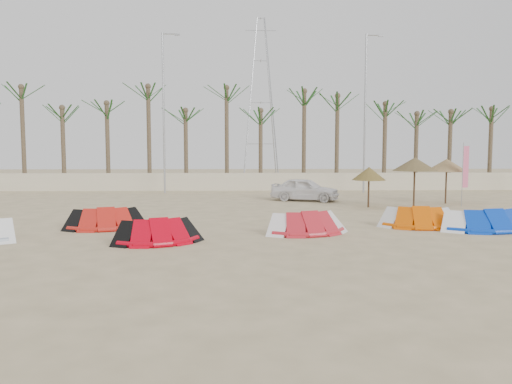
{
  "coord_description": "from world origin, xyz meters",
  "views": [
    {
      "loc": [
        -0.57,
        -14.91,
        3.15
      ],
      "look_at": [
        0.0,
        6.0,
        1.3
      ],
      "focal_mm": 35.0,
      "sensor_mm": 36.0,
      "label": 1
    }
  ],
  "objects_px": {
    "kite_red_right": "(307,222)",
    "parasol_right": "(447,165)",
    "kite_red_mid": "(160,230)",
    "kite_blue": "(484,218)",
    "parasol_left": "(369,174)",
    "parasol_mid": "(415,164)",
    "kite_red_left": "(108,217)",
    "kite_orange": "(417,216)",
    "car": "(305,189)"
  },
  "relations": [
    {
      "from": "kite_blue",
      "to": "parasol_right",
      "type": "height_order",
      "value": "parasol_right"
    },
    {
      "from": "kite_orange",
      "to": "kite_blue",
      "type": "height_order",
      "value": "same"
    },
    {
      "from": "kite_orange",
      "to": "parasol_right",
      "type": "relative_size",
      "value": 1.27
    },
    {
      "from": "kite_red_right",
      "to": "parasol_right",
      "type": "xyz_separation_m",
      "value": [
        9.15,
        9.55,
        1.77
      ]
    },
    {
      "from": "kite_red_mid",
      "to": "parasol_mid",
      "type": "relative_size",
      "value": 1.23
    },
    {
      "from": "kite_red_mid",
      "to": "kite_orange",
      "type": "bearing_deg",
      "value": 17.23
    },
    {
      "from": "car",
      "to": "kite_orange",
      "type": "bearing_deg",
      "value": -140.97
    },
    {
      "from": "kite_red_left",
      "to": "kite_red_mid",
      "type": "height_order",
      "value": "same"
    },
    {
      "from": "parasol_left",
      "to": "car",
      "type": "relative_size",
      "value": 0.53
    },
    {
      "from": "kite_red_left",
      "to": "kite_red_right",
      "type": "bearing_deg",
      "value": -9.91
    },
    {
      "from": "parasol_left",
      "to": "kite_blue",
      "type": "bearing_deg",
      "value": -69.55
    },
    {
      "from": "kite_blue",
      "to": "parasol_left",
      "type": "xyz_separation_m",
      "value": [
        -2.7,
        7.23,
        1.37
      ]
    },
    {
      "from": "kite_red_mid",
      "to": "parasol_left",
      "type": "xyz_separation_m",
      "value": [
        9.49,
        9.55,
        1.38
      ]
    },
    {
      "from": "kite_red_left",
      "to": "kite_orange",
      "type": "height_order",
      "value": "same"
    },
    {
      "from": "kite_red_left",
      "to": "parasol_left",
      "type": "xyz_separation_m",
      "value": [
        12.03,
        6.52,
        1.38
      ]
    },
    {
      "from": "kite_red_left",
      "to": "kite_red_right",
      "type": "xyz_separation_m",
      "value": [
        7.73,
        -1.35,
        0.0
      ]
    },
    {
      "from": "kite_red_right",
      "to": "kite_blue",
      "type": "relative_size",
      "value": 0.87
    },
    {
      "from": "parasol_mid",
      "to": "car",
      "type": "height_order",
      "value": "parasol_mid"
    },
    {
      "from": "kite_red_mid",
      "to": "kite_blue",
      "type": "distance_m",
      "value": 12.4
    },
    {
      "from": "parasol_left",
      "to": "parasol_mid",
      "type": "bearing_deg",
      "value": -9.82
    },
    {
      "from": "kite_red_mid",
      "to": "parasol_right",
      "type": "height_order",
      "value": "parasol_right"
    },
    {
      "from": "kite_orange",
      "to": "kite_blue",
      "type": "bearing_deg",
      "value": -16.93
    },
    {
      "from": "parasol_left",
      "to": "parasol_right",
      "type": "bearing_deg",
      "value": 19.16
    },
    {
      "from": "parasol_right",
      "to": "car",
      "type": "relative_size",
      "value": 0.63
    },
    {
      "from": "kite_red_mid",
      "to": "kite_orange",
      "type": "distance_m",
      "value": 10.27
    },
    {
      "from": "car",
      "to": "kite_blue",
      "type": "bearing_deg",
      "value": -131.28
    },
    {
      "from": "kite_red_left",
      "to": "parasol_right",
      "type": "relative_size",
      "value": 1.32
    },
    {
      "from": "kite_red_left",
      "to": "parasol_left",
      "type": "distance_m",
      "value": 13.75
    },
    {
      "from": "kite_red_left",
      "to": "kite_blue",
      "type": "xyz_separation_m",
      "value": [
        14.73,
        -0.71,
        0.0
      ]
    },
    {
      "from": "kite_orange",
      "to": "parasol_left",
      "type": "distance_m",
      "value": 6.66
    },
    {
      "from": "kite_blue",
      "to": "parasol_right",
      "type": "distance_m",
      "value": 9.34
    },
    {
      "from": "kite_red_mid",
      "to": "car",
      "type": "bearing_deg",
      "value": 63.21
    },
    {
      "from": "kite_red_mid",
      "to": "kite_red_right",
      "type": "xyz_separation_m",
      "value": [
        5.18,
        1.68,
        0.0
      ]
    },
    {
      "from": "kite_red_mid",
      "to": "parasol_left",
      "type": "distance_m",
      "value": 13.53
    },
    {
      "from": "parasol_left",
      "to": "car",
      "type": "height_order",
      "value": "parasol_left"
    },
    {
      "from": "parasol_left",
      "to": "parasol_right",
      "type": "distance_m",
      "value": 5.15
    },
    {
      "from": "kite_blue",
      "to": "parasol_mid",
      "type": "xyz_separation_m",
      "value": [
        -0.39,
        6.83,
        1.88
      ]
    },
    {
      "from": "parasol_right",
      "to": "car",
      "type": "height_order",
      "value": "parasol_right"
    },
    {
      "from": "kite_orange",
      "to": "parasol_right",
      "type": "distance_m",
      "value": 9.53
    },
    {
      "from": "parasol_mid",
      "to": "car",
      "type": "bearing_deg",
      "value": 144.47
    },
    {
      "from": "kite_blue",
      "to": "parasol_left",
      "type": "bearing_deg",
      "value": 110.45
    },
    {
      "from": "kite_red_left",
      "to": "parasol_right",
      "type": "bearing_deg",
      "value": 25.92
    },
    {
      "from": "parasol_left",
      "to": "car",
      "type": "bearing_deg",
      "value": 131.42
    },
    {
      "from": "kite_blue",
      "to": "parasol_right",
      "type": "relative_size",
      "value": 1.52
    },
    {
      "from": "parasol_mid",
      "to": "parasol_left",
      "type": "bearing_deg",
      "value": 170.18
    },
    {
      "from": "kite_red_mid",
      "to": "kite_red_right",
      "type": "height_order",
      "value": "same"
    },
    {
      "from": "parasol_right",
      "to": "kite_red_right",
      "type": "bearing_deg",
      "value": -133.77
    },
    {
      "from": "kite_red_right",
      "to": "parasol_right",
      "type": "height_order",
      "value": "parasol_right"
    },
    {
      "from": "kite_red_left",
      "to": "car",
      "type": "height_order",
      "value": "car"
    },
    {
      "from": "kite_red_mid",
      "to": "kite_orange",
      "type": "height_order",
      "value": "same"
    }
  ]
}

